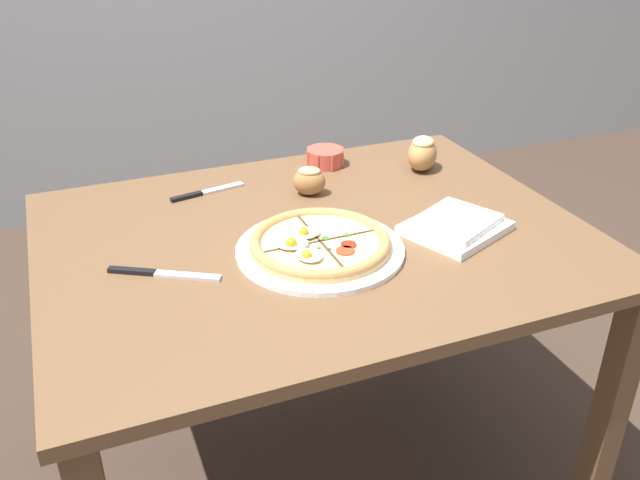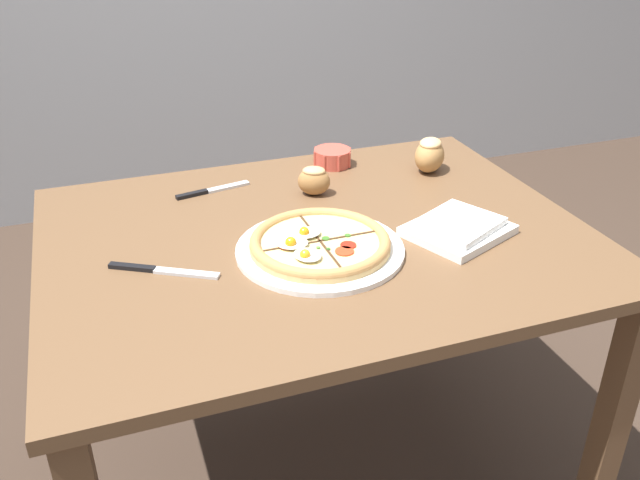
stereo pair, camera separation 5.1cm
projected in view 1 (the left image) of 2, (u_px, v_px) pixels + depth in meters
ground_plane at (316, 464)px, 1.91m from camera, size 12.00×12.00×0.00m
dining_table at (316, 270)px, 1.60m from camera, size 1.23×0.95×0.74m
pizza at (320, 245)px, 1.47m from camera, size 0.37×0.37×0.05m
ramekin_bowl at (325, 157)px, 1.91m from camera, size 0.11×0.11×0.05m
napkin_folded at (456, 225)px, 1.56m from camera, size 0.27×0.25×0.04m
bread_piece_near at (422, 153)px, 1.87m from camera, size 0.13×0.13×0.10m
bread_piece_mid at (309, 180)px, 1.73m from camera, size 0.10×0.09×0.08m
knife_main at (207, 192)px, 1.75m from camera, size 0.20×0.06×0.01m
knife_spare at (162, 274)px, 1.39m from camera, size 0.22×0.14×0.01m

